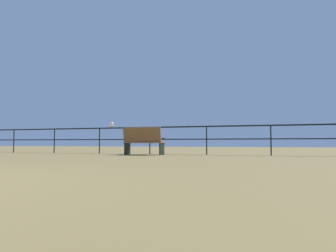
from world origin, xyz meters
TOP-DOWN VIEW (x-y plane):
  - pier_railing at (-0.00, 9.10)m, footprint 21.82×0.05m
  - bench_near_left at (0.06, 8.30)m, footprint 1.43×0.68m
  - seagull_on_rail at (-1.64, 9.08)m, footprint 0.33×0.37m

SIDE VIEW (x-z plane):
  - bench_near_left at x=0.06m, z-range 0.03..1.00m
  - pier_railing at x=0.00m, z-range 0.25..1.29m
  - seagull_on_rail at x=-1.64m, z-range 1.03..1.24m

